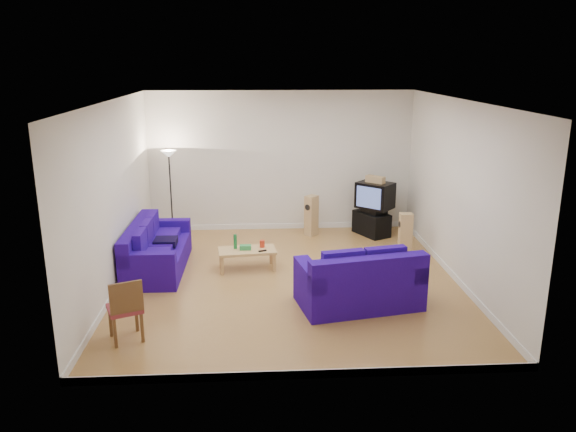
{
  "coord_description": "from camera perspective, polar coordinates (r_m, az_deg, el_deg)",
  "views": [
    {
      "loc": [
        -0.57,
        -9.44,
        3.86
      ],
      "look_at": [
        0.0,
        0.4,
        1.1
      ],
      "focal_mm": 35.0,
      "sensor_mm": 36.0,
      "label": 1
    }
  ],
  "objects": [
    {
      "name": "coffee_table",
      "position": [
        10.67,
        -4.18,
        -3.68
      ],
      "size": [
        1.13,
        0.65,
        0.39
      ],
      "rotation": [
        0.0,
        0.0,
        0.11
      ],
      "color": "tan",
      "rests_on": "ground"
    },
    {
      "name": "room",
      "position": [
        9.74,
        0.14,
        1.88
      ],
      "size": [
        6.01,
        6.51,
        3.21
      ],
      "color": "brown",
      "rests_on": "ground"
    },
    {
      "name": "tv_stand",
      "position": [
        12.88,
        8.47,
        -0.77
      ],
      "size": [
        0.81,
        0.97,
        0.52
      ],
      "primitive_type": "cube",
      "rotation": [
        0.0,
        0.0,
        -1.09
      ],
      "color": "black",
      "rests_on": "ground"
    },
    {
      "name": "centre_speaker",
      "position": [
        12.64,
        8.86,
        3.7
      ],
      "size": [
        0.43,
        0.41,
        0.15
      ],
      "primitive_type": "cube",
      "rotation": [
        0.0,
        0.0,
        -0.74
      ],
      "color": "tan",
      "rests_on": "television"
    },
    {
      "name": "dining_chair",
      "position": [
        8.24,
        -16.19,
        -8.86
      ],
      "size": [
        0.59,
        0.59,
        0.95
      ],
      "rotation": [
        0.0,
        0.0,
        0.4
      ],
      "color": "brown",
      "rests_on": "ground"
    },
    {
      "name": "av_receiver",
      "position": [
        12.78,
        8.76,
        0.55
      ],
      "size": [
        0.58,
        0.6,
        0.11
      ],
      "primitive_type": "cube",
      "rotation": [
        0.0,
        0.0,
        -1.01
      ],
      "color": "black",
      "rests_on": "tv_stand"
    },
    {
      "name": "red_canister",
      "position": [
        10.74,
        -2.64,
        -2.84
      ],
      "size": [
        0.11,
        0.11,
        0.13
      ],
      "primitive_type": "cylinder",
      "rotation": [
        0.0,
        0.0,
        0.1
      ],
      "color": "red",
      "rests_on": "coffee_table"
    },
    {
      "name": "sofa_three_seat",
      "position": [
        10.93,
        -13.39,
        -3.65
      ],
      "size": [
        1.01,
        2.29,
        0.88
      ],
      "rotation": [
        0.0,
        0.0,
        -1.58
      ],
      "color": "#1F0378",
      "rests_on": "ground"
    },
    {
      "name": "tissue_box",
      "position": [
        10.64,
        -4.35,
        -3.19
      ],
      "size": [
        0.21,
        0.12,
        0.09
      ],
      "primitive_type": "cube",
      "rotation": [
        0.0,
        0.0,
        -0.0
      ],
      "color": "green",
      "rests_on": "coffee_table"
    },
    {
      "name": "remote",
      "position": [
        10.53,
        -2.61,
        -3.55
      ],
      "size": [
        0.16,
        0.11,
        0.02
      ],
      "primitive_type": "cube",
      "rotation": [
        0.0,
        0.0,
        0.45
      ],
      "color": "black",
      "rests_on": "coffee_table"
    },
    {
      "name": "sofa_loveseat",
      "position": [
        9.14,
        7.34,
        -6.99
      ],
      "size": [
        2.08,
        1.41,
        0.95
      ],
      "rotation": [
        0.0,
        0.0,
        0.19
      ],
      "color": "#1F0378",
      "rests_on": "ground"
    },
    {
      "name": "speaker_right",
      "position": [
        11.67,
        11.83,
        -1.78
      ],
      "size": [
        0.27,
        0.2,
        0.86
      ],
      "rotation": [
        0.0,
        0.0,
        -1.57
      ],
      "color": "tan",
      "rests_on": "ground"
    },
    {
      "name": "television",
      "position": [
        12.73,
        8.82,
        2.1
      ],
      "size": [
        0.93,
        0.91,
        0.58
      ],
      "rotation": [
        0.0,
        0.0,
        -0.73
      ],
      "color": "black",
      "rests_on": "av_receiver"
    },
    {
      "name": "floor_lamp",
      "position": [
        12.49,
        -11.97,
        4.98
      ],
      "size": [
        0.34,
        0.34,
        1.96
      ],
      "color": "black",
      "rests_on": "ground"
    },
    {
      "name": "bottle",
      "position": [
        10.68,
        -5.38,
        -2.6
      ],
      "size": [
        0.08,
        0.08,
        0.28
      ],
      "primitive_type": "cylinder",
      "rotation": [
        0.0,
        0.0,
        0.31
      ],
      "color": "#197233",
      "rests_on": "coffee_table"
    },
    {
      "name": "speaker_left",
      "position": [
        12.67,
        2.39,
        0.06
      ],
      "size": [
        0.34,
        0.34,
        0.92
      ],
      "rotation": [
        0.0,
        0.0,
        -0.77
      ],
      "color": "tan",
      "rests_on": "ground"
    }
  ]
}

